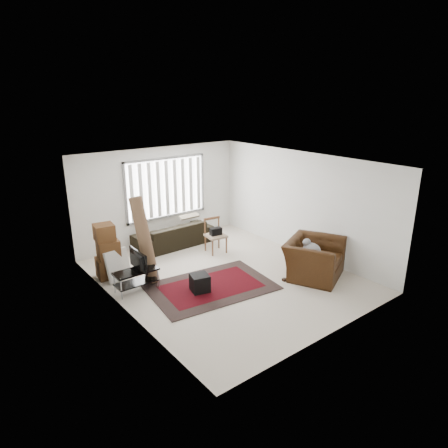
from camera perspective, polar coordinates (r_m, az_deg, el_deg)
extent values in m
plane|color=beige|center=(9.44, 0.19, -7.47)|extent=(6.00, 6.00, 0.00)
cube|color=white|center=(8.62, 0.21, 8.91)|extent=(5.00, 6.00, 0.02)
cube|color=white|center=(11.36, -9.18, 4.03)|extent=(5.00, 0.02, 2.70)
cube|color=white|center=(6.98, 15.62, -5.68)|extent=(5.00, 0.02, 2.70)
cube|color=white|center=(7.74, -14.57, -3.17)|extent=(0.02, 6.00, 2.70)
cube|color=white|center=(10.60, 10.92, 2.90)|extent=(0.02, 6.00, 2.70)
cube|color=white|center=(11.39, -8.30, 5.15)|extent=(2.40, 0.01, 1.60)
cube|color=gray|center=(11.38, -8.25, 5.13)|extent=(2.52, 0.06, 1.72)
cube|color=white|center=(11.34, -8.15, 5.09)|extent=(2.40, 0.02, 1.55)
cube|color=black|center=(8.95, -1.84, -8.93)|extent=(2.86, 2.09, 0.02)
cube|color=#45060D|center=(8.95, -1.84, -8.87)|extent=(2.24, 1.47, 0.00)
cube|color=black|center=(8.83, -12.50, -6.60)|extent=(0.95, 0.43, 0.04)
cube|color=black|center=(8.94, -12.38, -8.15)|extent=(0.91, 0.40, 0.03)
cylinder|color=#B2B2B7|center=(8.62, -14.45, -9.00)|extent=(0.03, 0.03, 0.47)
cylinder|color=#B2B2B7|center=(8.94, -9.42, -7.61)|extent=(0.03, 0.03, 0.47)
cylinder|color=#B2B2B7|center=(8.92, -15.40, -8.11)|extent=(0.03, 0.03, 0.47)
cylinder|color=#B2B2B7|center=(9.23, -10.50, -6.81)|extent=(0.03, 0.03, 0.47)
imported|color=black|center=(8.73, -12.61, -5.17)|extent=(0.10, 0.77, 0.44)
cube|color=black|center=(8.69, -3.48, -8.38)|extent=(0.45, 0.45, 0.37)
cube|color=brown|center=(9.72, -16.14, -5.93)|extent=(0.58, 0.54, 0.47)
cube|color=brown|center=(9.53, -16.19, -3.48)|extent=(0.53, 0.49, 0.43)
cube|color=brown|center=(9.42, -16.75, -1.16)|extent=(0.48, 0.48, 0.38)
cube|color=silver|center=(9.45, -14.93, -5.71)|extent=(0.60, 0.35, 0.72)
cylinder|color=brown|center=(9.03, -11.30, -2.28)|extent=(0.50, 0.74, 1.97)
imported|color=black|center=(11.20, -7.28, -1.02)|extent=(2.24, 1.00, 0.86)
cube|color=#856F57|center=(10.66, -1.19, -1.69)|extent=(0.56, 0.56, 0.05)
cylinder|color=brown|center=(10.48, -1.64, -3.41)|extent=(0.04, 0.04, 0.46)
cylinder|color=brown|center=(10.67, 0.35, -3.00)|extent=(0.04, 0.04, 0.46)
cylinder|color=brown|center=(10.82, -2.68, -2.70)|extent=(0.04, 0.04, 0.46)
cylinder|color=brown|center=(11.00, -0.74, -2.32)|extent=(0.04, 0.04, 0.46)
cube|color=brown|center=(10.70, -1.76, 0.83)|extent=(0.47, 0.11, 0.06)
cube|color=brown|center=(10.67, -2.74, -0.37)|extent=(0.05, 0.05, 0.46)
cube|color=brown|center=(10.86, -0.78, -0.02)|extent=(0.05, 0.05, 0.46)
cube|color=black|center=(10.62, -1.19, -1.05)|extent=(0.33, 0.22, 0.20)
imported|color=#351C0A|center=(9.49, 12.73, -4.49)|extent=(1.73, 1.64, 1.01)
ellipsoid|color=#59595B|center=(9.44, 12.79, -3.65)|extent=(0.40, 0.44, 0.25)
sphere|color=#59595B|center=(9.42, 11.75, -2.60)|extent=(0.19, 0.19, 0.19)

